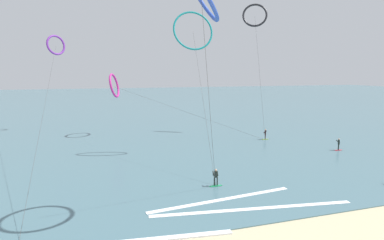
# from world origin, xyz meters

# --- Properties ---
(sea_water) EXTENTS (400.00, 200.00, 0.08)m
(sea_water) POSITION_xyz_m (0.00, 106.46, 0.04)
(sea_water) COLOR #476B75
(sea_water) RESTS_ON ground
(surfer_crimson) EXTENTS (1.40, 0.72, 1.70)m
(surfer_crimson) POSITION_xyz_m (21.77, 22.53, 0.82)
(surfer_crimson) COLOR red
(surfer_crimson) RESTS_ON ground
(surfer_lime) EXTENTS (1.40, 0.72, 1.70)m
(surfer_lime) POSITION_xyz_m (15.64, 31.86, 0.82)
(surfer_lime) COLOR #8CC62D
(surfer_lime) RESTS_ON ground
(surfer_emerald) EXTENTS (1.40, 0.63, 1.70)m
(surfer_emerald) POSITION_xyz_m (0.29, 14.60, 0.82)
(surfer_emerald) COLOR #199351
(surfer_emerald) RESTS_ON ground
(kite_charcoal) EXTENTS (4.76, 10.21, 23.22)m
(kite_charcoal) POSITION_xyz_m (17.60, 40.29, 21.02)
(kite_charcoal) COLOR black
(kite_charcoal) RESTS_ON ground
(kite_teal) EXTENTS (5.44, 14.60, 18.93)m
(kite_teal) POSITION_xyz_m (2.20, 28.18, 16.30)
(kite_teal) COLOR teal
(kite_teal) RESTS_ON ground
(kite_violet) EXTENTS (3.46, 44.18, 17.74)m
(kite_violet) POSITION_xyz_m (-17.07, 51.53, 15.82)
(kite_violet) COLOR purple
(kite_violet) RESTS_ON ground
(kite_magenta) EXTENTS (24.24, 13.68, 10.76)m
(kite_magenta) POSITION_xyz_m (-7.28, 43.30, 8.62)
(kite_magenta) COLOR #CC288E
(kite_magenta) RESTS_ON ground
(wave_crest_near) EXTENTS (9.18, 1.48, 0.12)m
(wave_crest_near) POSITION_xyz_m (-6.41, 6.66, 0.06)
(wave_crest_near) COLOR white
(wave_crest_near) RESTS_ON ground
(wave_crest_mid) EXTENTS (16.66, 2.71, 0.12)m
(wave_crest_mid) POSITION_xyz_m (1.36, 8.91, 0.06)
(wave_crest_mid) COLOR white
(wave_crest_mid) RESTS_ON ground
(wave_crest_far) EXTENTS (13.47, 1.94, 0.12)m
(wave_crest_far) POSITION_xyz_m (-0.32, 11.36, 0.06)
(wave_crest_far) COLOR white
(wave_crest_far) RESTS_ON ground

